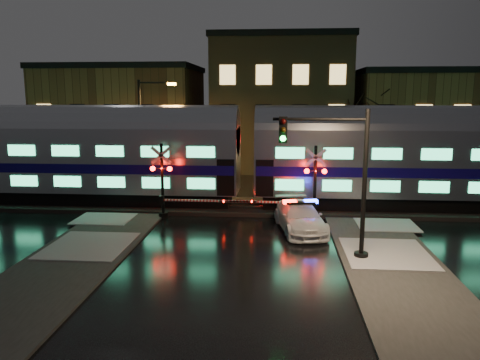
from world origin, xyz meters
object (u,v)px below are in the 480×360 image
object	(u,v)px
crossing_signal_left	(168,188)
streetlight	(144,129)
crossing_signal_right	(308,191)
police_car	(300,217)
traffic_light	(340,181)

from	to	relation	value
crossing_signal_left	streetlight	distance (m)	7.90
crossing_signal_left	streetlight	world-z (taller)	streetlight
crossing_signal_right	police_car	bearing A→B (deg)	-105.19
police_car	crossing_signal_right	size ratio (longest dim) A/B	0.90
police_car	crossing_signal_left	size ratio (longest dim) A/B	0.89
crossing_signal_left	traffic_light	world-z (taller)	traffic_light
crossing_signal_right	streetlight	distance (m)	12.97
crossing_signal_right	crossing_signal_left	bearing A→B (deg)	179.99
police_car	crossing_signal_right	bearing A→B (deg)	64.31
streetlight	crossing_signal_right	bearing A→B (deg)	-31.90
crossing_signal_left	streetlight	bearing A→B (deg)	115.31
police_car	crossing_signal_left	world-z (taller)	crossing_signal_left
crossing_signal_left	streetlight	size ratio (longest dim) A/B	0.76
crossing_signal_right	streetlight	bearing A→B (deg)	148.10
crossing_signal_right	traffic_light	size ratio (longest dim) A/B	0.94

